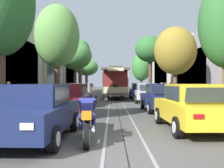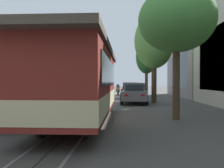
{
  "view_description": "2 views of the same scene",
  "coord_description": "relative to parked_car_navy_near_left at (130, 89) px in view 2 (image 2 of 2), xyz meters",
  "views": [
    {
      "loc": [
        -0.33,
        -5.71,
        1.62
      ],
      "look_at": [
        -0.45,
        21.41,
        1.5
      ],
      "focal_mm": 41.21,
      "sensor_mm": 36.0,
      "label": 1
    },
    {
      "loc": [
        -1.75,
        30.5,
        1.66
      ],
      "look_at": [
        -0.38,
        3.8,
        1.4
      ],
      "focal_mm": 36.87,
      "sensor_mm": 36.0,
      "label": 2
    }
  ],
  "objects": [
    {
      "name": "motorcycle_with_rider",
      "position": [
        1.52,
        -0.38,
        -0.15
      ],
      "size": [
        0.58,
        1.99,
        1.37
      ],
      "color": "black",
      "rests_on": "ground"
    },
    {
      "name": "pedestrian_on_right_pavement",
      "position": [
        -3.94,
        7.86,
        0.16
      ],
      "size": [
        0.55,
        0.39,
        1.7
      ],
      "color": "black",
      "rests_on": "ground"
    },
    {
      "name": "parked_car_navy_near_left",
      "position": [
        0.0,
        0.0,
        0.0
      ],
      "size": [
        2.1,
        4.4,
        1.58
      ],
      "color": "#19234C",
      "rests_on": "ground"
    },
    {
      "name": "street_sign_post",
      "position": [
        6.57,
        1.74,
        0.87
      ],
      "size": [
        0.36,
        0.08,
        2.68
      ],
      "color": "slate",
      "rests_on": "ground"
    },
    {
      "name": "parked_car_blue_fourth_right",
      "position": [
        5.02,
        19.57,
        0.0
      ],
      "size": [
        2.04,
        4.38,
        1.58
      ],
      "color": "#233D93",
      "rests_on": "ground"
    },
    {
      "name": "trolley_track_rails",
      "position": [
        2.52,
        20.41,
        -0.79
      ],
      "size": [
        1.14,
        56.06,
        0.01
      ],
      "color": "gray",
      "rests_on": "ground"
    },
    {
      "name": "parked_car_silver_mid_right",
      "position": [
        5.03,
        14.01,
        0.0
      ],
      "size": [
        2.11,
        4.41,
        1.58
      ],
      "color": "#B7B7BC",
      "rests_on": "ground"
    },
    {
      "name": "street_tree_kerb_left_near",
      "position": [
        -1.86,
        2.0,
        3.7
      ],
      "size": [
        2.45,
        2.63,
        6.5
      ],
      "color": "#4C3826",
      "rests_on": "ground"
    },
    {
      "name": "street_tree_kerb_right_near",
      "position": [
        6.71,
        2.79,
        3.12
      ],
      "size": [
        2.22,
        2.02,
        5.74
      ],
      "color": "brown",
      "rests_on": "ground"
    },
    {
      "name": "parked_car_yellow_near_right",
      "position": [
        4.95,
        1.47,
        0.0
      ],
      "size": [
        2.07,
        4.39,
        1.58
      ],
      "color": "gold",
      "rests_on": "ground"
    },
    {
      "name": "parked_car_maroon_second_left",
      "position": [
        0.04,
        5.69,
        0.0
      ],
      "size": [
        2.14,
        4.42,
        1.58
      ],
      "color": "maroon",
      "rests_on": "ground"
    },
    {
      "name": "parked_car_navy_second_right",
      "position": [
        5.0,
        7.28,
        0.0
      ],
      "size": [
        2.08,
        4.4,
        1.58
      ],
      "color": "#19234C",
      "rests_on": "ground"
    },
    {
      "name": "street_tree_kerb_left_mid",
      "position": [
        -1.54,
        18.62,
        3.54
      ],
      "size": [
        3.36,
        3.5,
        5.78
      ],
      "color": "#4C3826",
      "rests_on": "ground"
    },
    {
      "name": "cable_car_trolley",
      "position": [
        2.52,
        20.13,
        0.86
      ],
      "size": [
        2.59,
        9.14,
        3.28
      ],
      "color": "maroon",
      "rests_on": "ground"
    },
    {
      "name": "ground_plane",
      "position": [
        2.52,
        17.61,
        -0.8
      ],
      "size": [
        160.0,
        160.0,
        0.0
      ],
      "primitive_type": "plane",
      "color": "#4C4947"
    },
    {
      "name": "street_tree_kerb_left_second",
      "position": [
        -1.63,
        10.5,
        4.05
      ],
      "size": [
        3.11,
        2.99,
        7.08
      ],
      "color": "#4C3826",
      "rests_on": "ground"
    },
    {
      "name": "parked_car_grey_mid_left",
      "position": [
        -0.03,
        11.22,
        0.0
      ],
      "size": [
        2.13,
        4.42,
        1.58
      ],
      "color": "slate",
      "rests_on": "ground"
    },
    {
      "name": "street_tree_kerb_right_second",
      "position": [
        7.06,
        12.43,
        3.28
      ],
      "size": [
        3.24,
        2.97,
        5.95
      ],
      "color": "brown",
      "rests_on": "ground"
    }
  ]
}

